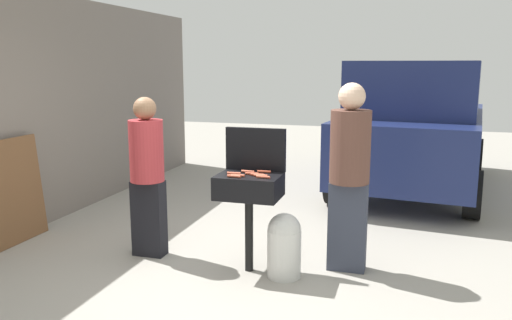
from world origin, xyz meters
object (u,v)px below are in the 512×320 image
Objects in this scene: parked_minivan at (416,125)px; leaning_board at (13,192)px; bbq_grill at (249,190)px; person_left at (147,171)px; hot_dog_3 at (252,174)px; hot_dog_1 at (263,177)px; hot_dog_5 at (248,172)px; propane_tank at (284,244)px; hot_dog_6 at (238,175)px; hot_dog_0 at (264,172)px; hot_dog_8 at (234,173)px; hot_dog_7 at (257,175)px; person_right at (349,171)px; hot_dog_4 at (234,176)px; hot_dog_2 at (261,176)px.

parked_minivan is 5.89m from leaning_board.
bbq_grill is 0.57× the size of person_left.
hot_dog_3 is at bearing 76.28° from parked_minivan.
parked_minivan is at bearing 41.67° from person_left.
hot_dog_5 is (-0.21, 0.19, 0.00)m from hot_dog_1.
leaning_board is at bearing 49.95° from parked_minivan.
bbq_grill is 0.21× the size of parked_minivan.
hot_dog_3 is 0.21× the size of propane_tank.
bbq_grill is 0.21m from hot_dog_6.
hot_dog_0 is 0.24m from hot_dog_1.
hot_dog_6 and hot_dog_8 have the same top height.
hot_dog_7 is 0.88m from person_right.
person_left reaches higher than leaning_board.
hot_dog_7 is 1.23m from person_left.
person_right is at bearing 12.86° from hot_dog_0.
hot_dog_3 is 0.93m from person_right.
person_left is at bearing -179.27° from hot_dog_0.
propane_tank is at bearing -9.59° from hot_dog_3.
hot_dog_4 is 1.00× the size of hot_dog_5.
parked_minivan reaches higher than hot_dog_6.
hot_dog_8 is at bearing 177.85° from propane_tank.
propane_tank is 0.93m from person_right.
hot_dog_7 is 1.00× the size of hot_dog_8.
propane_tank is at bearing -1.35° from leaning_board.
hot_dog_7 reaches higher than bbq_grill.
bbq_grill reaches higher than propane_tank.
hot_dog_1 is 1.31m from person_left.
leaning_board is at bearing 176.28° from hot_dog_4.
hot_dog_6 is at bearing -165.05° from hot_dog_2.
hot_dog_3 is 0.15m from hot_dog_6.
hot_dog_1 and hot_dog_7 have the same top height.
parked_minivan reaches higher than propane_tank.
hot_dog_0 is at bearing 51.37° from hot_dog_6.
bbq_grill is at bearing 57.23° from hot_dog_4.
parked_minivan is at bearing 43.16° from leaning_board.
hot_dog_7 is 0.21× the size of propane_tank.
hot_dog_4 is 1.00× the size of hot_dog_6.
person_right is (0.98, 0.42, 0.02)m from hot_dog_6.
leaning_board is at bearing -177.94° from hot_dog_0.
hot_dog_4 is 2.68m from leaning_board.
hot_dog_4 is 0.79m from propane_tank.
person_right reaches higher than hot_dog_6.
hot_dog_5 is 1.00× the size of hot_dog_7.
hot_dog_7 is at bearing -98.00° from hot_dog_0.
hot_dog_7 is 0.07× the size of person_right.
leaning_board is (-1.62, -0.09, -0.31)m from person_left.
hot_dog_0 is 0.35m from hot_dog_4.
hot_dog_2 is 0.22m from hot_dog_5.
hot_dog_3 is at bearing 149.56° from hot_dog_2.
person_right is 3.79m from parked_minivan.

